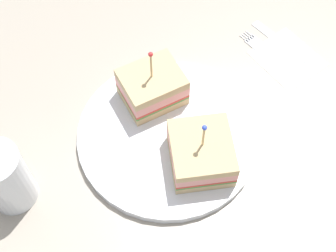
# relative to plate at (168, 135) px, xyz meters

# --- Properties ---
(ground_plane) EXTENTS (1.08, 1.08, 0.02)m
(ground_plane) POSITION_rel_plate_xyz_m (0.00, 0.00, -0.02)
(ground_plane) COLOR #9E9384
(plate) EXTENTS (0.27, 0.27, 0.01)m
(plate) POSITION_rel_plate_xyz_m (0.00, 0.00, 0.00)
(plate) COLOR white
(plate) RESTS_ON ground_plane
(sandwich_half_front) EXTENTS (0.09, 0.09, 0.10)m
(sandwich_half_front) POSITION_rel_plate_xyz_m (0.04, -0.05, 0.03)
(sandwich_half_front) COLOR tan
(sandwich_half_front) RESTS_ON plate
(sandwich_half_back) EXTENTS (0.11, 0.10, 0.11)m
(sandwich_half_back) POSITION_rel_plate_xyz_m (-0.01, 0.07, 0.03)
(sandwich_half_back) COLOR tan
(sandwich_half_back) RESTS_ON plate
(drink_glass) EXTENTS (0.07, 0.07, 0.11)m
(drink_glass) POSITION_rel_plate_xyz_m (-0.23, -0.06, 0.04)
(drink_glass) COLOR silver
(drink_glass) RESTS_ON ground_plane
(napkin) EXTENTS (0.13, 0.13, 0.00)m
(napkin) POSITION_rel_plate_xyz_m (0.22, 0.12, -0.01)
(napkin) COLOR white
(napkin) RESTS_ON ground_plane
(fork) EXTENTS (0.08, 0.11, 0.00)m
(fork) POSITION_rel_plate_xyz_m (0.19, 0.14, -0.01)
(fork) COLOR silver
(fork) RESTS_ON ground_plane
(knife) EXTENTS (0.08, 0.11, 0.00)m
(knife) POSITION_rel_plate_xyz_m (0.22, 0.16, -0.01)
(knife) COLOR silver
(knife) RESTS_ON ground_plane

